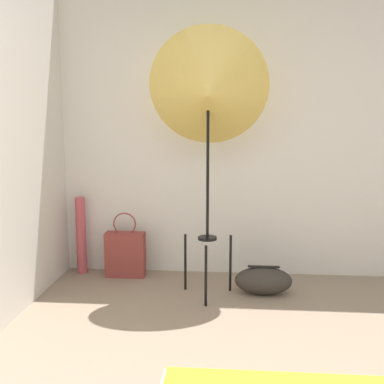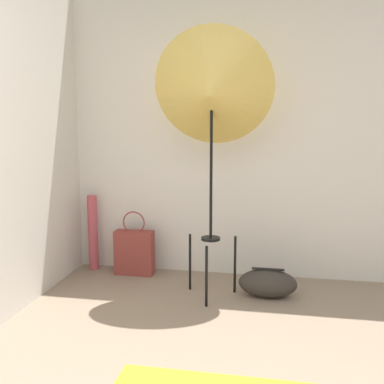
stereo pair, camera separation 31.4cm
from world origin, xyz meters
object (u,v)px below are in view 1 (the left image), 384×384
Objects in this scene: photo_umbrella at (208,93)px; tote_bag at (125,254)px; duffel_bag at (263,281)px; paper_roll at (81,235)px.

photo_umbrella is 1.58m from tote_bag.
paper_roll is at bearing 166.36° from duffel_bag.
paper_roll reaches higher than duffel_bag.
paper_roll reaches higher than tote_bag.
duffel_bag is 1.65m from paper_roll.
duffel_bag is 0.65× the size of paper_roll.
tote_bag is at bearing 164.73° from duffel_bag.
photo_umbrella is 4.52× the size of duffel_bag.
tote_bag is (-0.73, 0.37, -1.35)m from photo_umbrella.
photo_umbrella is at bearing -173.02° from duffel_bag.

